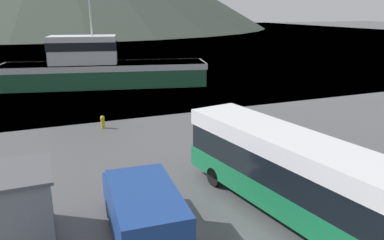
% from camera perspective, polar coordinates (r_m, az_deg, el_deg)
% --- Properties ---
extents(water_surface, '(240.00, 240.00, 0.00)m').
position_cam_1_polar(water_surface, '(147.53, -18.52, 12.65)').
color(water_surface, '#3D5160').
rests_on(water_surface, ground).
extents(tour_bus, '(4.53, 12.63, 3.32)m').
position_cam_1_polar(tour_bus, '(14.96, 16.69, -8.40)').
color(tour_bus, '#146B3D').
rests_on(tour_bus, ground).
extents(delivery_van, '(2.48, 6.09, 2.31)m').
position_cam_1_polar(delivery_van, '(13.50, -7.56, -13.69)').
color(delivery_van, navy).
rests_on(delivery_van, ground).
extents(fishing_boat, '(21.95, 9.32, 10.40)m').
position_cam_1_polar(fishing_boat, '(41.48, -13.74, 7.76)').
color(fishing_boat, '#1E5138').
rests_on(fishing_boat, water_surface).
extents(dock_kiosk, '(3.04, 2.87, 2.64)m').
position_cam_1_polar(dock_kiosk, '(14.94, -25.99, -11.77)').
color(dock_kiosk, slate).
rests_on(dock_kiosk, ground).
extents(small_boat, '(2.63, 6.78, 1.07)m').
position_cam_1_polar(small_boat, '(45.83, -21.53, 6.05)').
color(small_boat, maroon).
rests_on(small_boat, water_surface).
extents(mooring_bollard, '(0.31, 0.31, 0.90)m').
position_cam_1_polar(mooring_bollard, '(26.77, -13.46, -0.19)').
color(mooring_bollard, '#B29919').
rests_on(mooring_bollard, ground).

